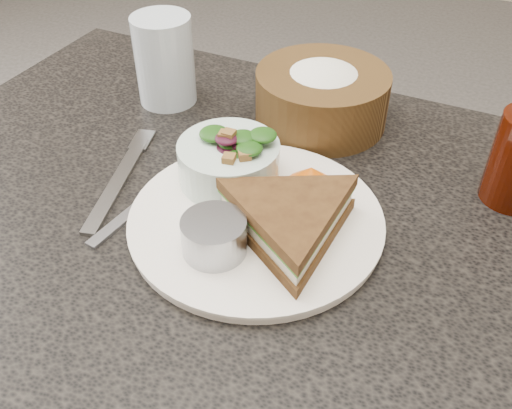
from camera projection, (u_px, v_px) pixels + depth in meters
The scene contains 10 objects.
dining_table at pixel (258, 395), 0.90m from camera, with size 1.00×0.70×0.75m, color black.
dinner_plate at pixel (256, 221), 0.64m from camera, with size 0.28×0.28×0.01m, color white.
sandwich at pixel (290, 220), 0.60m from camera, with size 0.18×0.18×0.05m, color #4C3116, non-canonical shape.
salad_bowl at pixel (229, 156), 0.67m from camera, with size 0.12×0.12×0.07m, color silver, non-canonical shape.
dressing_ramekin at pixel (214, 236), 0.58m from camera, with size 0.07×0.07×0.04m, color #93969D.
orange_wedge at pixel (311, 177), 0.67m from camera, with size 0.06×0.06×0.03m, color #EC5F07.
fork at pixel (117, 183), 0.70m from camera, with size 0.02×0.19×0.01m, color gray.
knife at pixel (154, 193), 0.69m from camera, with size 0.01×0.22×0.00m, color #A6A9B4.
bread_basket at pixel (322, 89), 0.78m from camera, with size 0.18×0.18×0.10m, color brown, non-canonical shape.
water_glass at pixel (165, 60), 0.82m from camera, with size 0.08×0.08×0.13m, color silver.
Camera 1 is at (0.21, -0.44, 1.19)m, focal length 40.00 mm.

